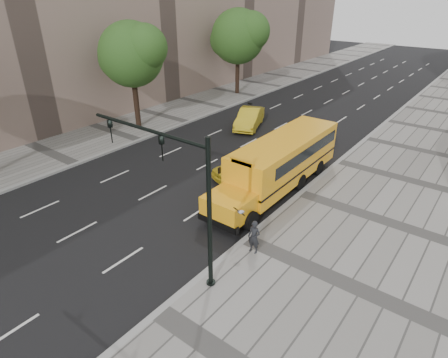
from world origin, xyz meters
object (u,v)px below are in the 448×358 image
Objects in this scene: traffic_signal at (180,187)px; tree_b at (132,54)px; pedestrian at (254,237)px; taxi_near at (244,166)px; tree_c at (239,36)px; taxi_far at (249,118)px; school_bus at (282,159)px.

tree_b is at bearing 144.55° from traffic_signal.
tree_b reaches higher than pedestrian.
taxi_near is at bearing -10.13° from tree_b.
traffic_signal is at bearing -35.45° from tree_b.
tree_b is 0.96× the size of tree_c.
taxi_far is at bearing -49.39° from tree_c.
taxi_near is at bearing -173.18° from school_bus.
tree_c reaches higher than taxi_near.
taxi_far is at bearing 143.63° from taxi_near.
taxi_far is 19.17m from traffic_signal.
tree_b is 14.45m from tree_c.
pedestrian is at bearing -76.60° from taxi_far.
school_bus is 1.81× the size of traffic_signal.
school_bus is at bearing -67.28° from taxi_far.
pedestrian reaches higher than taxi_far.
tree_b is 1.77× the size of taxi_far.
school_bus reaches higher than pedestrian.
taxi_near is at bearing -53.37° from tree_c.
tree_c is 21.48m from taxi_near.
tree_c is 29.07m from pedestrian.
tree_c reaches higher than tree_b.
pedestrian is (4.83, -6.15, 0.22)m from taxi_near.
taxi_far is at bearing 38.68° from tree_b.
tree_c is 5.71× the size of pedestrian.
school_bus is at bearing 28.53° from taxi_near.
traffic_signal is at bearing -48.53° from taxi_near.
tree_b is at bearing 172.67° from school_bus.
taxi_near is (12.39, -16.67, -5.48)m from tree_c.
traffic_signal is at bearing -123.35° from pedestrian.
school_bus is 9.50m from traffic_signal.
taxi_near is 7.82m from pedestrian.
tree_c is at bearing 124.57° from pedestrian.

